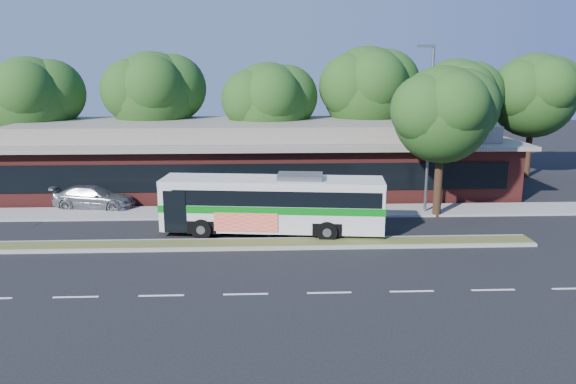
# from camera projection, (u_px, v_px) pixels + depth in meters

# --- Properties ---
(ground) EXTENTS (120.00, 120.00, 0.00)m
(ground) POSITION_uv_depth(u_px,v_px,m) (249.00, 250.00, 24.92)
(ground) COLOR black
(ground) RESTS_ON ground
(median_strip) EXTENTS (26.00, 1.10, 0.15)m
(median_strip) POSITION_uv_depth(u_px,v_px,m) (249.00, 244.00, 25.49)
(median_strip) COLOR #405021
(median_strip) RESTS_ON ground
(sidewalk) EXTENTS (44.00, 2.60, 0.12)m
(sidewalk) POSITION_uv_depth(u_px,v_px,m) (252.00, 212.00, 31.15)
(sidewalk) COLOR gray
(sidewalk) RESTS_ON ground
(plaza_building) EXTENTS (33.20, 11.20, 4.45)m
(plaza_building) POSITION_uv_depth(u_px,v_px,m) (253.00, 156.00, 37.12)
(plaza_building) COLOR #5A201C
(plaza_building) RESTS_ON ground
(lamp_post) EXTENTS (0.93, 0.18, 9.07)m
(lamp_post) POSITION_uv_depth(u_px,v_px,m) (429.00, 125.00, 30.10)
(lamp_post) COLOR slate
(lamp_post) RESTS_ON ground
(tree_bg_a) EXTENTS (6.47, 5.80, 8.63)m
(tree_bg_a) POSITION_uv_depth(u_px,v_px,m) (37.00, 98.00, 37.78)
(tree_bg_a) COLOR black
(tree_bg_a) RESTS_ON ground
(tree_bg_b) EXTENTS (6.69, 6.00, 9.00)m
(tree_bg_b) POSITION_uv_depth(u_px,v_px,m) (159.00, 93.00, 39.04)
(tree_bg_b) COLOR black
(tree_bg_b) RESTS_ON ground
(tree_bg_c) EXTENTS (6.24, 5.60, 8.26)m
(tree_bg_c) POSITION_uv_depth(u_px,v_px,m) (274.00, 102.00, 38.51)
(tree_bg_c) COLOR black
(tree_bg_c) RESTS_ON ground
(tree_bg_d) EXTENTS (6.91, 6.20, 9.37)m
(tree_bg_d) POSITION_uv_depth(u_px,v_px,m) (373.00, 89.00, 39.61)
(tree_bg_d) COLOR black
(tree_bg_d) RESTS_ON ground
(tree_bg_e) EXTENTS (6.47, 5.80, 8.50)m
(tree_bg_e) POSITION_uv_depth(u_px,v_px,m) (461.00, 99.00, 39.03)
(tree_bg_e) COLOR black
(tree_bg_e) RESTS_ON ground
(tree_bg_f) EXTENTS (6.69, 6.00, 8.92)m
(tree_bg_f) POSITION_uv_depth(u_px,v_px,m) (539.00, 93.00, 40.19)
(tree_bg_f) COLOR black
(tree_bg_f) RESTS_ON ground
(transit_bus) EXTENTS (10.81, 3.50, 2.98)m
(transit_bus) POSITION_uv_depth(u_px,v_px,m) (274.00, 201.00, 26.94)
(transit_bus) COLOR silver
(transit_bus) RESTS_ON ground
(sedan) EXTENTS (4.90, 2.65, 1.35)m
(sedan) POSITION_uv_depth(u_px,v_px,m) (95.00, 197.00, 32.00)
(sedan) COLOR #9C9FA3
(sedan) RESTS_ON ground
(sidewalk_tree) EXTENTS (5.67, 5.09, 8.03)m
(sidewalk_tree) POSITION_uv_depth(u_px,v_px,m) (449.00, 112.00, 29.42)
(sidewalk_tree) COLOR black
(sidewalk_tree) RESTS_ON ground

